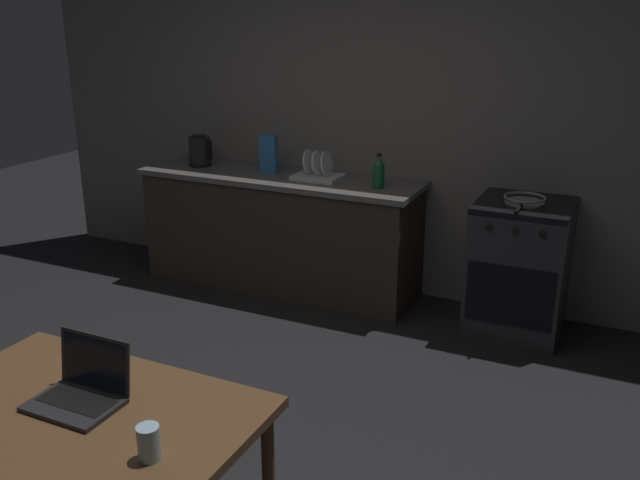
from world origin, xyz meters
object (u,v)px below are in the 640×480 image
(stove_oven, at_px, (519,268))
(electric_kettle, at_px, (200,151))
(cereal_box, at_px, (269,154))
(dining_table, at_px, (81,429))
(dish_rack, at_px, (318,173))
(laptop, at_px, (81,390))
(drinking_glass, at_px, (149,443))
(frying_pan, at_px, (525,200))
(bottle, at_px, (379,172))

(stove_oven, height_order, electric_kettle, electric_kettle)
(cereal_box, bearing_deg, stove_oven, -0.68)
(dining_table, distance_m, electric_kettle, 3.24)
(electric_kettle, bearing_deg, dish_rack, 0.00)
(laptop, bearing_deg, stove_oven, 67.42)
(stove_oven, xyz_separation_m, laptop, (-1.08, -2.82, 0.32))
(drinking_glass, bearing_deg, dish_rack, 105.66)
(stove_oven, distance_m, drinking_glass, 3.06)
(frying_pan, bearing_deg, cereal_box, 178.55)
(bottle, height_order, cereal_box, cereal_box)
(stove_oven, relative_size, drinking_glass, 7.66)
(electric_kettle, height_order, drinking_glass, electric_kettle)
(dining_table, bearing_deg, laptop, 124.70)
(bottle, relative_size, frying_pan, 0.55)
(electric_kettle, bearing_deg, drinking_glass, -58.02)
(electric_kettle, distance_m, drinking_glass, 3.52)
(bottle, bearing_deg, dish_rack, 174.16)
(electric_kettle, bearing_deg, laptop, -63.19)
(cereal_box, height_order, dish_rack, cereal_box)
(laptop, xyz_separation_m, bottle, (0.09, 2.77, 0.23))
(drinking_glass, xyz_separation_m, dish_rack, (-0.84, 2.98, 0.16))
(electric_kettle, height_order, frying_pan, electric_kettle)
(stove_oven, bearing_deg, dining_table, -109.91)
(laptop, relative_size, bottle, 1.33)
(stove_oven, xyz_separation_m, frying_pan, (-0.00, -0.03, 0.47))
(electric_kettle, xyz_separation_m, dish_rack, (1.02, 0.00, -0.07))
(dining_table, relative_size, electric_kettle, 5.09)
(laptop, distance_m, cereal_box, 2.97)
(laptop, relative_size, cereal_box, 1.11)
(bottle, bearing_deg, stove_oven, 2.75)
(stove_oven, xyz_separation_m, drinking_glass, (-0.64, -2.98, 0.34))
(laptop, bearing_deg, bottle, 86.52)
(bottle, bearing_deg, drinking_glass, -83.25)
(dining_table, bearing_deg, dish_rack, 98.65)
(laptop, distance_m, dish_rack, 2.85)
(frying_pan, xyz_separation_m, dish_rack, (-1.47, 0.03, 0.02))
(dining_table, distance_m, cereal_box, 3.04)
(stove_oven, distance_m, cereal_box, 1.99)
(drinking_glass, height_order, cereal_box, cereal_box)
(dish_rack, bearing_deg, dining_table, -81.35)
(bottle, xyz_separation_m, frying_pan, (0.98, 0.02, -0.09))
(laptop, xyz_separation_m, drinking_glass, (0.44, -0.16, 0.01))
(drinking_glass, bearing_deg, stove_oven, 77.83)
(bottle, bearing_deg, frying_pan, 1.28)
(bottle, height_order, dish_rack, bottle)
(stove_oven, distance_m, dining_table, 3.06)
(dining_table, relative_size, dish_rack, 3.67)
(laptop, xyz_separation_m, cereal_box, (-0.82, 2.84, 0.27))
(bottle, xyz_separation_m, drinking_glass, (0.35, -2.93, -0.22))
(stove_oven, height_order, frying_pan, frying_pan)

